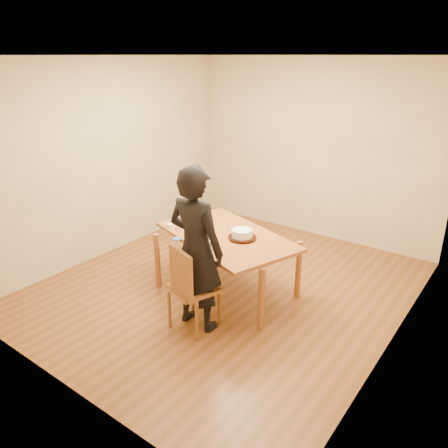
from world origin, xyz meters
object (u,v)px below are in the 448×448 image
Objects in this scene: cake at (242,234)px; person at (196,249)px; dining_chair at (194,288)px; dining_table at (227,236)px; cake_plate at (242,238)px.

person is at bearing -94.79° from cake.
dining_chair is 0.43m from person.
dining_table is 0.84m from dining_chair.
cake is 0.13× the size of person.
dining_chair is at bearing -94.52° from cake.
cake is (0.00, 0.00, 0.05)m from cake_plate.
cake is at bearing 90.00° from cake_plate.
dining_table is at bearing -176.98° from cake.
person is (-0.06, -0.74, 0.06)m from cake.
dining_table is 5.11× the size of cake_plate.
dining_chair is 0.25× the size of person.
cake_plate is at bearing 106.05° from dining_chair.
cake_plate is at bearing -96.11° from person.
cake_plate reaches higher than dining_chair.
dining_table is 0.23m from cake.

